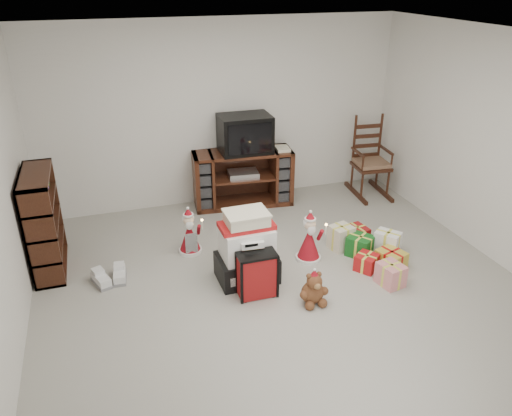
{
  "coord_description": "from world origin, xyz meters",
  "views": [
    {
      "loc": [
        -1.63,
        -3.98,
        3.02
      ],
      "look_at": [
        -0.13,
        0.6,
        0.71
      ],
      "focal_mm": 35.0,
      "sensor_mm": 36.0,
      "label": 1
    }
  ],
  "objects": [
    {
      "name": "santa_figurine",
      "position": [
        0.49,
        0.54,
        0.23
      ],
      "size": [
        0.3,
        0.28,
        0.61
      ],
      "color": "maroon",
      "rests_on": "floor"
    },
    {
      "name": "teddy_bear",
      "position": [
        0.19,
        -0.25,
        0.15
      ],
      "size": [
        0.23,
        0.21,
        0.35
      ],
      "color": "brown",
      "rests_on": "floor"
    },
    {
      "name": "rocking_chair",
      "position": [
        2.09,
        2.03,
        0.41
      ],
      "size": [
        0.55,
        0.83,
        1.19
      ],
      "rotation": [
        0.0,
        0.0,
        -0.1
      ],
      "color": "#3C1F10",
      "rests_on": "floor"
    },
    {
      "name": "crt_television",
      "position": [
        0.25,
        2.21,
        1.03
      ],
      "size": [
        0.7,
        0.51,
        0.5
      ],
      "rotation": [
        0.0,
        0.0,
        -0.02
      ],
      "color": "black",
      "rests_on": "tv_stand"
    },
    {
      "name": "red_suitcase",
      "position": [
        -0.3,
        0.04,
        0.25
      ],
      "size": [
        0.38,
        0.2,
        0.57
      ],
      "rotation": [
        0.0,
        0.0,
        -0.01
      ],
      "color": "maroon",
      "rests_on": "floor"
    },
    {
      "name": "gift_cluster",
      "position": [
        1.17,
        0.31,
        0.13
      ],
      "size": [
        0.75,
        1.1,
        0.26
      ],
      "color": "#AE1315",
      "rests_on": "floor"
    },
    {
      "name": "tv_stand",
      "position": [
        0.21,
        2.23,
        0.39
      ],
      "size": [
        1.41,
        0.62,
        0.78
      ],
      "rotation": [
        0.0,
        0.0,
        -0.1
      ],
      "color": "#482314",
      "rests_on": "floor"
    },
    {
      "name": "gift_pile",
      "position": [
        -0.31,
        0.37,
        0.34
      ],
      "size": [
        0.63,
        0.46,
        0.78
      ],
      "rotation": [
        0.0,
        0.0,
        0.02
      ],
      "color": "black",
      "rests_on": "floor"
    },
    {
      "name": "sneaker_pair",
      "position": [
        -1.71,
        0.76,
        0.05
      ],
      "size": [
        0.39,
        0.33,
        0.11
      ],
      "rotation": [
        0.0,
        0.0,
        0.17
      ],
      "color": "silver",
      "rests_on": "floor"
    },
    {
      "name": "room",
      "position": [
        0.0,
        0.0,
        1.25
      ],
      "size": [
        5.01,
        5.01,
        2.51
      ],
      "color": "#A29E94",
      "rests_on": "ground"
    },
    {
      "name": "stocking",
      "position": [
        -0.31,
        0.12,
        0.29
      ],
      "size": [
        0.28,
        0.14,
        0.58
      ],
      "primitive_type": null,
      "rotation": [
        0.0,
        0.0,
        -0.08
      ],
      "color": "#0E7E1D",
      "rests_on": "floor"
    },
    {
      "name": "bookshelf",
      "position": [
        -2.32,
        1.28,
        0.54
      ],
      "size": [
        0.31,
        0.92,
        1.12
      ],
      "color": "#3C1F10",
      "rests_on": "floor"
    },
    {
      "name": "mrs_claus_figurine",
      "position": [
        -0.77,
        1.12,
        0.22
      ],
      "size": [
        0.28,
        0.26,
        0.57
      ],
      "color": "maroon",
      "rests_on": "floor"
    }
  ]
}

